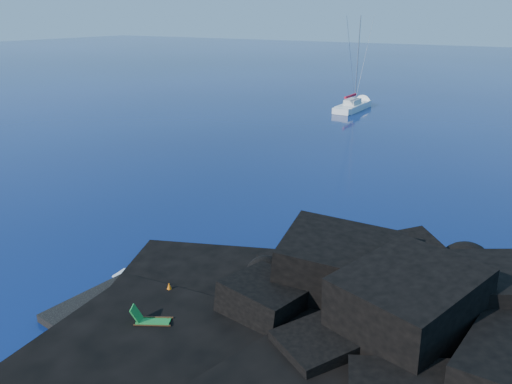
% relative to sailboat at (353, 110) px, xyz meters
% --- Properties ---
extents(ground, '(400.00, 400.00, 0.00)m').
position_rel_sailboat_xyz_m(ground, '(6.33, -50.51, 0.00)').
color(ground, '#030F31').
rests_on(ground, ground).
extents(headland, '(24.00, 24.00, 3.60)m').
position_rel_sailboat_xyz_m(headland, '(19.33, -47.51, 0.00)').
color(headland, black).
rests_on(headland, ground).
extents(beach, '(9.08, 6.86, 0.70)m').
position_rel_sailboat_xyz_m(beach, '(10.83, -50.01, 0.00)').
color(beach, black).
rests_on(beach, ground).
extents(surf_foam, '(10.00, 8.00, 0.06)m').
position_rel_sailboat_xyz_m(surf_foam, '(11.33, -45.51, 0.00)').
color(surf_foam, white).
rests_on(surf_foam, ground).
extents(sailboat, '(2.51, 11.34, 11.86)m').
position_rel_sailboat_xyz_m(sailboat, '(0.00, 0.00, 0.00)').
color(sailboat, white).
rests_on(sailboat, ground).
extents(deck_chair, '(1.63, 1.31, 1.03)m').
position_rel_sailboat_xyz_m(deck_chair, '(11.09, -50.70, 0.87)').
color(deck_chair, '#1D8233').
rests_on(deck_chair, beach).
extents(towel, '(1.88, 1.11, 0.05)m').
position_rel_sailboat_xyz_m(towel, '(10.25, -49.10, 0.37)').
color(towel, white).
rests_on(towel, beach).
extents(sunbather, '(1.70, 0.66, 0.22)m').
position_rel_sailboat_xyz_m(sunbather, '(10.25, -49.10, 0.51)').
color(sunbather, tan).
rests_on(sunbather, towel).
extents(marker_cone, '(0.43, 0.43, 0.59)m').
position_rel_sailboat_xyz_m(marker_cone, '(9.96, -48.45, 0.65)').
color(marker_cone, orange).
rests_on(marker_cone, beach).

